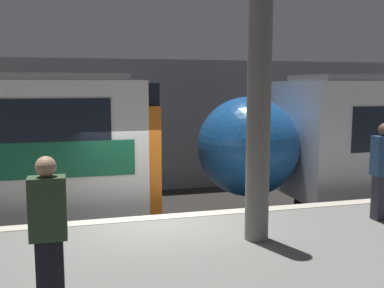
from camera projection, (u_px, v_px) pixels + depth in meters
ground_plane at (155, 269)px, 8.31m from camera, size 120.00×120.00×0.00m
platform at (177, 284)px, 6.51m from camera, size 40.00×3.62×1.03m
station_rear_barrier at (119, 127)px, 14.00m from camera, size 50.00×0.15×4.18m
support_pillar_near at (259, 103)px, 6.65m from camera, size 0.36×0.36×4.20m
person_waiting at (383, 169)px, 7.81m from camera, size 0.38×0.24×1.71m
person_walking at (49, 230)px, 4.67m from camera, size 0.38×0.24×1.64m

